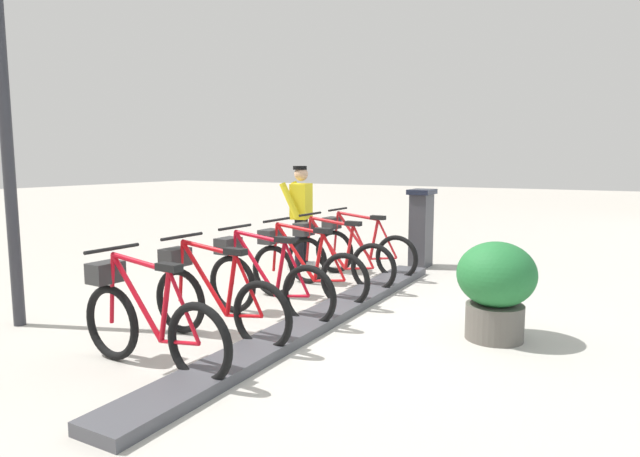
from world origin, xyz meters
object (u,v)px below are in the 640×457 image
bike_docked_2 (303,267)px  bike_docked_3 (263,281)px  worker_near_rack (301,213)px  lamp_post (2,76)px  bike_docked_1 (334,257)px  bike_docked_4 (213,298)px  planter_bush (496,285)px  payment_kiosk (421,227)px  bike_docked_0 (360,248)px  bike_docked_5 (146,320)px

bike_docked_2 → bike_docked_3: size_ratio=1.00×
bike_docked_2 → worker_near_rack: size_ratio=1.04×
bike_docked_2 → lamp_post: (2.15, 2.31, 2.17)m
bike_docked_2 → bike_docked_3: bearing=90.0°
bike_docked_1 → bike_docked_4: size_ratio=1.00×
planter_bush → bike_docked_4: bearing=30.0°
payment_kiosk → bike_docked_1: size_ratio=0.74×
bike_docked_0 → bike_docked_4: size_ratio=1.00×
bike_docked_4 → bike_docked_5: bearing=90.0°
bike_docked_2 → planter_bush: bike_docked_2 is taller
bike_docked_4 → planter_bush: bearing=-150.0°
payment_kiosk → bike_docked_2: size_ratio=0.74×
bike_docked_1 → bike_docked_4: 2.54m
payment_kiosk → worker_near_rack: worker_near_rack is taller
payment_kiosk → lamp_post: bearing=62.2°
bike_docked_2 → bike_docked_5: 2.54m
payment_kiosk → bike_docked_5: size_ratio=0.74×
bike_docked_1 → bike_docked_3: (0.00, 1.69, 0.00)m
bike_docked_2 → payment_kiosk: bearing=-101.4°
bike_docked_3 → worker_near_rack: (1.07, -2.58, 0.48)m
bike_docked_3 → bike_docked_5: (0.00, 1.69, 0.00)m
payment_kiosk → worker_near_rack: size_ratio=0.77×
bike_docked_4 → planter_bush: bike_docked_4 is taller
bike_docked_4 → bike_docked_5: same height
payment_kiosk → bike_docked_0: 1.30m
bike_docked_1 → bike_docked_4: same height
worker_near_rack → bike_docked_4: bearing=107.3°
lamp_post → payment_kiosk: bearing=-117.8°
bike_docked_1 → bike_docked_4: bearing=90.0°
worker_near_rack → lamp_post: 4.51m
bike_docked_0 → bike_docked_4: same height
bike_docked_0 → bike_docked_5: size_ratio=1.00×
bike_docked_3 → bike_docked_2: bearing=-90.0°
bike_docked_0 → bike_docked_2: size_ratio=1.00×
bike_docked_4 → bike_docked_3: bearing=-90.0°
planter_bush → bike_docked_5: bearing=43.0°
bike_docked_2 → bike_docked_4: 1.69m
bike_docked_2 → lamp_post: bearing=47.2°
bike_docked_0 → bike_docked_2: 1.69m
bike_docked_4 → worker_near_rack: 3.62m
bike_docked_2 → planter_bush: 2.41m
bike_docked_0 → worker_near_rack: bearing=-1.9°
payment_kiosk → bike_docked_5: bearing=83.9°
bike_docked_4 → bike_docked_5: size_ratio=1.00×
bike_docked_0 → planter_bush: bike_docked_0 is taller
bike_docked_0 → bike_docked_3: (0.00, 2.54, 0.00)m
payment_kiosk → bike_docked_4: 4.57m
bike_docked_3 → lamp_post: (2.15, 1.47, 2.17)m
payment_kiosk → bike_docked_3: payment_kiosk is taller
bike_docked_5 → lamp_post: lamp_post is taller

